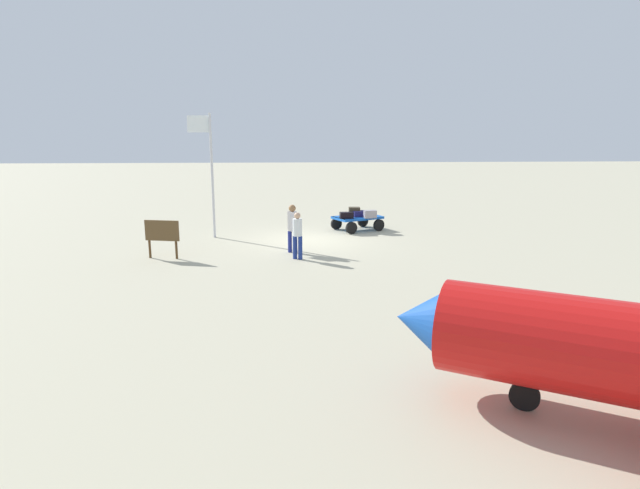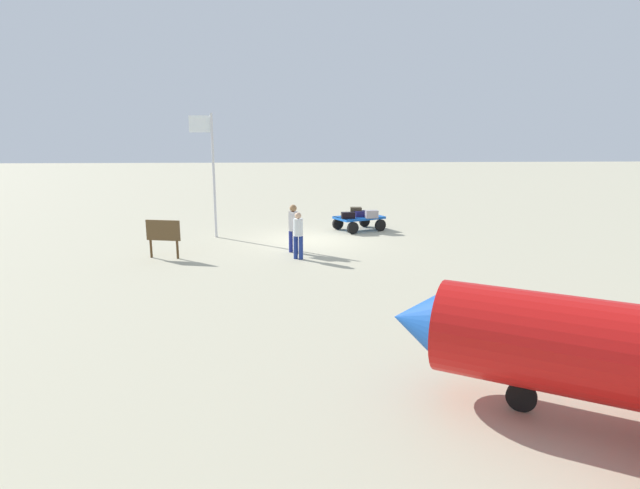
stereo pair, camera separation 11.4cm
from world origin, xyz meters
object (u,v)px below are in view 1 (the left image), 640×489
Objects in this scene: suitcase_tan at (370,214)px; suitcase_navy at (359,214)px; suitcase_olive at (347,215)px; luggage_cart at (357,220)px; worker_trailing at (292,225)px; worker_lead at (297,233)px; signboard at (162,233)px; flagpole at (209,164)px; suitcase_maroon at (354,212)px.

suitcase_tan is 0.79× the size of suitcase_navy.
suitcase_olive reaches higher than suitcase_navy.
luggage_cart is at bearing -16.66° from suitcase_navy.
worker_trailing is (2.83, 4.14, 0.53)m from luggage_cart.
worker_lead is 4.49m from signboard.
flagpole is at bearing -49.44° from worker_lead.
luggage_cart is 0.29m from suitcase_navy.
luggage_cart is 1.37× the size of worker_trailing.
suitcase_maroon is (-0.41, -0.64, 0.06)m from suitcase_olive.
signboard is (6.63, 4.23, 0.12)m from suitcase_olive.
signboard is at bearing 29.37° from suitcase_tan.
suitcase_navy is at bearing -146.92° from signboard.
suitcase_tan is 0.32× the size of worker_trailing.
flagpole is (6.05, 1.20, 2.47)m from luggage_cart.
worker_trailing is (0.15, -1.00, 0.10)m from worker_lead.
worker_lead is (3.17, 4.69, 0.12)m from suitcase_tan.
flagpole is (3.21, -2.94, 1.95)m from worker_trailing.
luggage_cart is at bearing -135.04° from suitcase_olive.
suitcase_tan is at bearing 133.36° from suitcase_navy.
suitcase_olive is 0.76m from suitcase_maroon.
worker_lead is (2.16, 4.62, 0.15)m from suitcase_olive.
worker_lead is at bearing 98.73° from worker_trailing.
suitcase_tan is 0.83m from suitcase_maroon.
luggage_cart is 4.00× the size of suitcase_olive.
worker_trailing is at bearing 55.60° from luggage_cart.
signboard reaches higher than luggage_cart.
suitcase_navy is 0.14× the size of flagpole.
luggage_cart is 3.35× the size of suitcase_navy.
luggage_cart is 8.60m from signboard.
worker_lead is (2.78, 5.11, 0.16)m from suitcase_navy.
suitcase_maroon reaches higher than suitcase_tan.
worker_lead is 5.56m from flagpole.
worker_trailing is (2.93, 4.11, 0.25)m from suitcase_navy.
suitcase_maroon is (0.11, -0.12, 0.34)m from luggage_cart.
suitcase_tan is 6.93m from flagpole.
suitcase_olive is at bearing -115.09° from worker_lead.
suitcase_navy is at bearing -46.64° from suitcase_tan.
luggage_cart is 4.72× the size of suitcase_maroon.
luggage_cart is at bearing -117.56° from worker_lead.
worker_lead is at bearing 62.44° from luggage_cart.
suitcase_tan is at bearing 136.41° from suitcase_maroon.
worker_trailing reaches higher than suitcase_olive.
suitcase_olive is at bearing 3.94° from suitcase_tan.
worker_lead reaches higher than luggage_cart.
worker_trailing reaches higher than suitcase_tan.
signboard is (4.32, 0.61, -0.13)m from worker_trailing.
luggage_cart is at bearing 131.31° from suitcase_maroon.
signboard is at bearing 32.54° from suitcase_olive.
suitcase_maroon is at bearing -122.64° from worker_trailing.
worker_lead is at bearing 55.91° from suitcase_tan.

